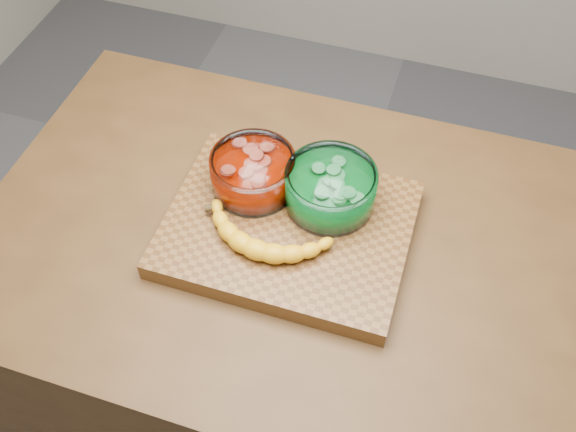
% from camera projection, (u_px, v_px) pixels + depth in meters
% --- Properties ---
extents(ground, '(3.50, 3.50, 0.00)m').
position_uv_depth(ground, '(288.00, 411.00, 1.93)').
color(ground, '#5A5A5F').
rests_on(ground, ground).
extents(counter, '(1.20, 0.80, 0.90)m').
position_uv_depth(counter, '(288.00, 343.00, 1.58)').
color(counter, '#4C3016').
rests_on(counter, ground).
extents(cutting_board, '(0.45, 0.35, 0.04)m').
position_uv_depth(cutting_board, '(288.00, 229.00, 1.21)').
color(cutting_board, brown).
rests_on(cutting_board, counter).
extents(bowl_red, '(0.16, 0.16, 0.08)m').
position_uv_depth(bowl_red, '(253.00, 173.00, 1.22)').
color(bowl_red, white).
rests_on(bowl_red, cutting_board).
extents(bowl_green, '(0.17, 0.17, 0.08)m').
position_uv_depth(bowl_green, '(330.00, 189.00, 1.19)').
color(bowl_green, white).
rests_on(bowl_green, cutting_board).
extents(banana, '(0.28, 0.13, 0.04)m').
position_uv_depth(banana, '(265.00, 235.00, 1.15)').
color(banana, gold).
rests_on(banana, cutting_board).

